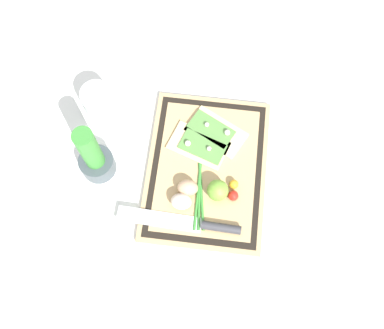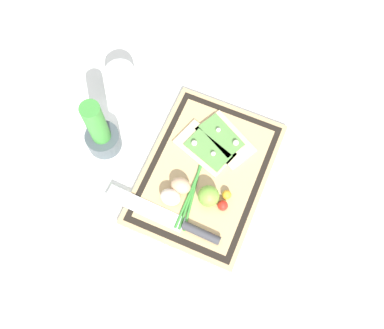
{
  "view_description": "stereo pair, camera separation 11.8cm",
  "coord_description": "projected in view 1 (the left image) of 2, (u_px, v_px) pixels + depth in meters",
  "views": [
    {
      "loc": [
        -0.42,
        -0.01,
        1.14
      ],
      "look_at": [
        0.0,
        0.04,
        0.04
      ],
      "focal_mm": 42.0,
      "sensor_mm": 36.0,
      "label": 1
    },
    {
      "loc": [
        -0.39,
        -0.12,
        1.14
      ],
      "look_at": [
        0.0,
        0.04,
        0.04
      ],
      "focal_mm": 42.0,
      "sensor_mm": 36.0,
      "label": 2
    }
  ],
  "objects": [
    {
      "name": "knife",
      "position": [
        199.0,
        225.0,
        1.14
      ],
      "size": [
        0.05,
        0.32,
        0.02
      ],
      "color": "silver",
      "rests_on": "cutting_board"
    },
    {
      "name": "lime",
      "position": [
        218.0,
        190.0,
        1.15
      ],
      "size": [
        0.06,
        0.06,
        0.06
      ],
      "primitive_type": "sphere",
      "color": "#70A838",
      "rests_on": "cutting_board"
    },
    {
      "name": "herb_pot",
      "position": [
        94.0,
        158.0,
        1.15
      ],
      "size": [
        0.09,
        0.09,
        0.21
      ],
      "color": "#3D474C",
      "rests_on": "ground_plane"
    },
    {
      "name": "scallion_bunch",
      "position": [
        200.0,
        171.0,
        1.19
      ],
      "size": [
        0.32,
        0.06,
        0.01
      ],
      "color": "#388433",
      "rests_on": "cutting_board"
    },
    {
      "name": "pizza_slice_near",
      "position": [
        216.0,
        131.0,
        1.23
      ],
      "size": [
        0.15,
        0.18,
        0.02
      ],
      "color": "beige",
      "rests_on": "cutting_board"
    },
    {
      "name": "ground_plane",
      "position": [
        207.0,
        171.0,
        1.22
      ],
      "size": [
        6.0,
        6.0,
        0.0
      ],
      "primitive_type": "plane",
      "color": "white"
    },
    {
      "name": "cherry_tomato_red",
      "position": [
        233.0,
        196.0,
        1.16
      ],
      "size": [
        0.03,
        0.03,
        0.03
      ],
      "primitive_type": "sphere",
      "color": "red",
      "rests_on": "cutting_board"
    },
    {
      "name": "egg_brown",
      "position": [
        188.0,
        188.0,
        1.16
      ],
      "size": [
        0.04,
        0.05,
        0.04
      ],
      "primitive_type": "ellipsoid",
      "color": "tan",
      "rests_on": "cutting_board"
    },
    {
      "name": "cherry_tomato_yellow",
      "position": [
        234.0,
        184.0,
        1.17
      ],
      "size": [
        0.02,
        0.02,
        0.02
      ],
      "primitive_type": "sphere",
      "color": "gold",
      "rests_on": "cutting_board"
    },
    {
      "name": "pizza_slice_far",
      "position": [
        199.0,
        146.0,
        1.22
      ],
      "size": [
        0.14,
        0.18,
        0.02
      ],
      "color": "beige",
      "rests_on": "cutting_board"
    },
    {
      "name": "sauce_jar",
      "position": [
        99.0,
        103.0,
        1.24
      ],
      "size": [
        0.09,
        0.09,
        0.1
      ],
      "color": "silver",
      "rests_on": "ground_plane"
    },
    {
      "name": "cutting_board",
      "position": [
        207.0,
        170.0,
        1.21
      ],
      "size": [
        0.43,
        0.32,
        0.02
      ],
      "color": "tan",
      "rests_on": "ground_plane"
    },
    {
      "name": "egg_pink",
      "position": [
        181.0,
        202.0,
        1.14
      ],
      "size": [
        0.04,
        0.05,
        0.04
      ],
      "primitive_type": "ellipsoid",
      "color": "beige",
      "rests_on": "cutting_board"
    }
  ]
}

